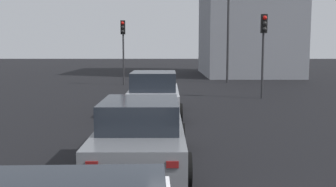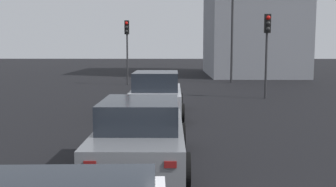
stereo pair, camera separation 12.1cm
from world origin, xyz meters
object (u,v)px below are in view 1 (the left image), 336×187
Objects in this scene: car_silver_right_lead at (154,94)px; traffic_light_near_right at (123,39)px; car_grey_right_second at (141,133)px; street_lamp_kerbside at (228,10)px; traffic_light_near_left at (264,38)px.

car_silver_right_lead is 12.19m from traffic_light_near_right.
car_silver_right_lead is at bearing -0.74° from car_grey_right_second.
street_lamp_kerbside is at bearing 109.73° from traffic_light_near_right.
street_lamp_kerbside is (20.05, -4.76, 4.39)m from car_grey_right_second.
car_grey_right_second is at bearing 166.65° from street_lamp_kerbside.
traffic_light_near_right is 0.48× the size of street_lamp_kerbside.
traffic_light_near_right reaches higher than car_silver_right_lead.
car_silver_right_lead is 15.05m from street_lamp_kerbside.
traffic_light_near_right is at bearing 104.87° from street_lamp_kerbside.
car_silver_right_lead is 0.54× the size of street_lamp_kerbside.
traffic_light_near_right reaches higher than traffic_light_near_left.
car_silver_right_lead is at bearing -51.06° from traffic_light_near_left.
traffic_light_near_right is 7.68m from street_lamp_kerbside.
traffic_light_near_left is 10.30m from traffic_light_near_right.
car_grey_right_second is 12.53m from traffic_light_near_left.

